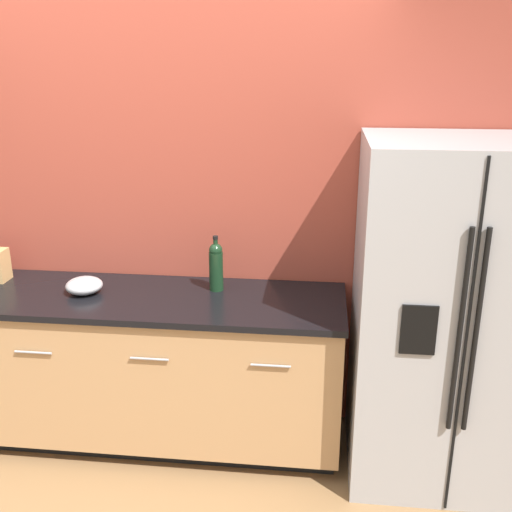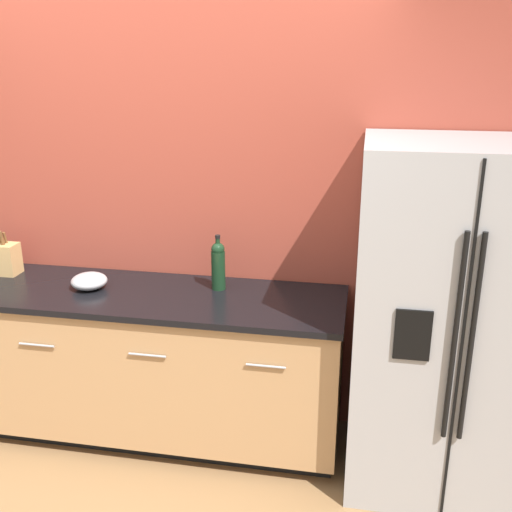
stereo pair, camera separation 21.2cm
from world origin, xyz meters
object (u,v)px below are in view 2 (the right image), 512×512
(knife_block, at_px, (6,258))
(refrigerator, at_px, (450,322))
(mixing_bowl, at_px, (89,281))
(wine_bottle, at_px, (218,265))

(knife_block, bearing_deg, refrigerator, -4.19)
(refrigerator, bearing_deg, mixing_bowl, 178.32)
(knife_block, xyz_separation_m, wine_bottle, (1.30, -0.00, 0.05))
(knife_block, distance_m, mixing_bowl, 0.60)
(wine_bottle, bearing_deg, knife_block, 179.98)
(mixing_bowl, bearing_deg, knife_block, 167.61)
(refrigerator, distance_m, wine_bottle, 1.26)
(wine_bottle, xyz_separation_m, mixing_bowl, (-0.72, -0.13, -0.10))
(refrigerator, xyz_separation_m, knife_block, (-2.53, 0.19, 0.11))
(refrigerator, bearing_deg, knife_block, 175.81)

